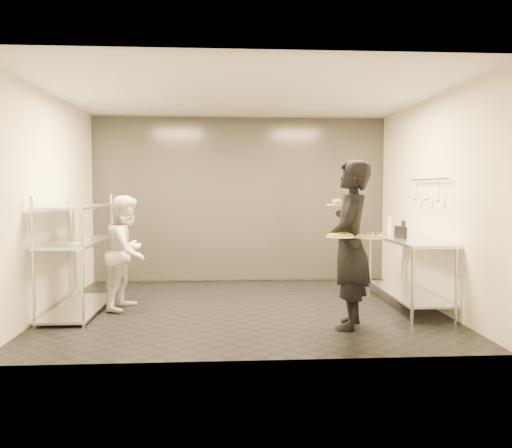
{
  "coord_description": "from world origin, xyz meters",
  "views": [
    {
      "loc": [
        -0.26,
        -6.47,
        1.57
      ],
      "look_at": [
        0.16,
        0.24,
        1.1
      ],
      "focal_mm": 35.0,
      "sensor_mm": 36.0,
      "label": 1
    }
  ],
  "objects": [
    {
      "name": "utensil_rail",
      "position": [
        2.43,
        -0.0,
        1.55
      ],
      "size": [
        0.07,
        1.2,
        0.31
      ],
      "color": "silver",
      "rests_on": "room_shell"
    },
    {
      "name": "pizza_plate_near",
      "position": [
        0.98,
        -1.21,
        1.07
      ],
      "size": [
        0.31,
        0.31,
        0.05
      ],
      "color": "white",
      "rests_on": "waiter"
    },
    {
      "name": "pass_rack",
      "position": [
        -2.15,
        -0.0,
        0.77
      ],
      "size": [
        0.6,
        1.6,
        1.5
      ],
      "color": "silver",
      "rests_on": "ground"
    },
    {
      "name": "chef",
      "position": [
        -1.55,
        0.13,
        0.74
      ],
      "size": [
        0.71,
        0.83,
        1.49
      ],
      "primitive_type": "imported",
      "rotation": [
        0.0,
        0.0,
        1.35
      ],
      "color": "silver",
      "rests_on": "ground"
    },
    {
      "name": "salad_plate",
      "position": [
        1.05,
        -0.71,
        1.41
      ],
      "size": [
        0.25,
        0.25,
        0.07
      ],
      "color": "white",
      "rests_on": "waiter"
    },
    {
      "name": "waiter",
      "position": [
        1.14,
        -0.97,
        0.95
      ],
      "size": [
        0.67,
        0.81,
        1.89
      ],
      "primitive_type": "imported",
      "rotation": [
        0.0,
        0.0,
        -1.93
      ],
      "color": "black",
      "rests_on": "ground"
    },
    {
      "name": "bottle_dark",
      "position": [
        2.27,
        0.45,
        1.02
      ],
      "size": [
        0.06,
        0.06,
        0.2
      ],
      "primitive_type": "cylinder",
      "color": "black",
      "rests_on": "prep_counter"
    },
    {
      "name": "pos_monitor",
      "position": [
        2.06,
        -0.03,
        1.0
      ],
      "size": [
        0.1,
        0.23,
        0.16
      ],
      "primitive_type": "cube",
      "rotation": [
        0.0,
        0.0,
        0.25
      ],
      "color": "black",
      "rests_on": "prep_counter"
    },
    {
      "name": "pizza_plate_far",
      "position": [
        1.32,
        -1.15,
        1.06
      ],
      "size": [
        0.34,
        0.34,
        0.05
      ],
      "color": "white",
      "rests_on": "waiter"
    },
    {
      "name": "room_shell",
      "position": [
        0.0,
        1.18,
        1.4
      ],
      "size": [
        5.0,
        4.0,
        2.8
      ],
      "color": "black",
      "rests_on": "ground"
    },
    {
      "name": "prep_counter",
      "position": [
        2.18,
        0.0,
        0.63
      ],
      "size": [
        0.6,
        1.8,
        0.92
      ],
      "color": "silver",
      "rests_on": "ground"
    },
    {
      "name": "bottle_green",
      "position": [
        2.17,
        0.73,
        1.04
      ],
      "size": [
        0.07,
        0.07,
        0.24
      ],
      "primitive_type": "cylinder",
      "color": "#99A698",
      "rests_on": "prep_counter"
    },
    {
      "name": "bottle_clear",
      "position": [
        2.28,
        0.8,
        1.01
      ],
      "size": [
        0.05,
        0.05,
        0.18
      ],
      "primitive_type": "cylinder",
      "color": "#99A698",
      "rests_on": "prep_counter"
    }
  ]
}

